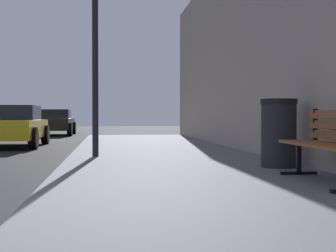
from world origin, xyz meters
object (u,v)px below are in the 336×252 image
trash_bin (279,133)px  car_yellow (11,126)px  street_lamp (95,1)px  car_black (54,122)px  bench (330,139)px

trash_bin → car_yellow: 9.69m
street_lamp → car_black: size_ratio=1.08×
street_lamp → car_yellow: size_ratio=1.10×
street_lamp → car_black: street_lamp is taller
trash_bin → car_black: 17.50m
bench → car_black: size_ratio=0.43×
trash_bin → street_lamp: size_ratio=0.24×
street_lamp → car_black: 14.82m
street_lamp → car_yellow: 6.75m
trash_bin → car_yellow: bearing=125.1°
car_yellow → car_black: size_ratio=0.98×
street_lamp → car_yellow: street_lamp is taller
bench → street_lamp: (-2.86, 3.98, 2.51)m
car_yellow → car_black: 8.77m
bench → trash_bin: (0.00, 1.69, 0.02)m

